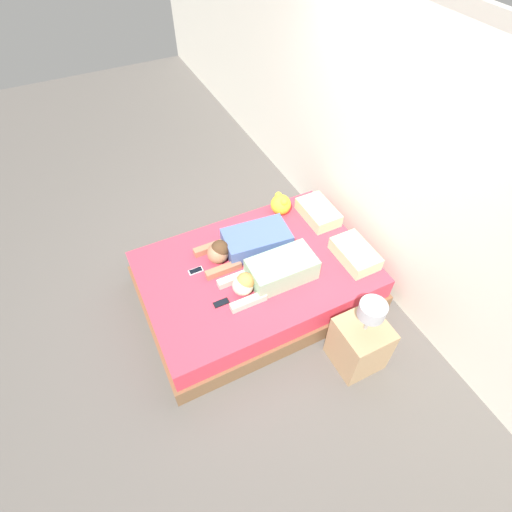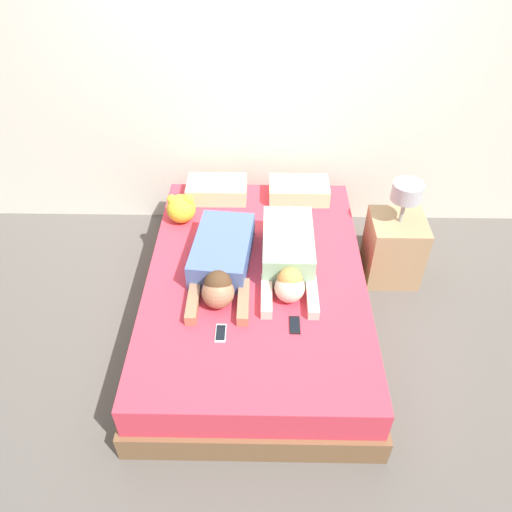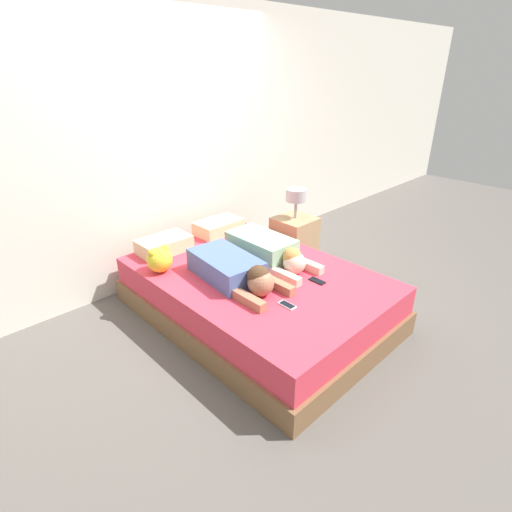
{
  "view_description": "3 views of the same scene",
  "coord_description": "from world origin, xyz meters",
  "px_view_note": "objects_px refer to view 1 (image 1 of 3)",
  "views": [
    {
      "loc": [
        2.18,
        -1.08,
        3.33
      ],
      "look_at": [
        0.0,
        0.0,
        0.58
      ],
      "focal_mm": 28.0,
      "sensor_mm": 36.0,
      "label": 1
    },
    {
      "loc": [
        0.04,
        -2.44,
        2.74
      ],
      "look_at": [
        0.0,
        0.0,
        0.58
      ],
      "focal_mm": 35.0,
      "sensor_mm": 36.0,
      "label": 2
    },
    {
      "loc": [
        -2.07,
        -2.14,
        2.02
      ],
      "look_at": [
        0.0,
        0.0,
        0.58
      ],
      "focal_mm": 28.0,
      "sensor_mm": 36.0,
      "label": 3
    }
  ],
  "objects_px": {
    "bed": "(256,281)",
    "pillow_head_left": "(318,212)",
    "plush_toy": "(281,204)",
    "cell_phone_left": "(196,271)",
    "pillow_head_right": "(355,254)",
    "person_left": "(246,243)",
    "nightstand": "(360,342)",
    "cell_phone_right": "(221,303)",
    "person_right": "(273,273)"
  },
  "relations": [
    {
      "from": "cell_phone_right",
      "to": "nightstand",
      "type": "height_order",
      "value": "nightstand"
    },
    {
      "from": "person_right",
      "to": "plush_toy",
      "type": "relative_size",
      "value": 3.87
    },
    {
      "from": "bed",
      "to": "cell_phone_left",
      "type": "xyz_separation_m",
      "value": [
        -0.2,
        -0.53,
        0.23
      ]
    },
    {
      "from": "person_left",
      "to": "bed",
      "type": "bearing_deg",
      "value": -1.62
    },
    {
      "from": "pillow_head_left",
      "to": "person_right",
      "type": "bearing_deg",
      "value": -56.86
    },
    {
      "from": "bed",
      "to": "pillow_head_left",
      "type": "height_order",
      "value": "pillow_head_left"
    },
    {
      "from": "person_left",
      "to": "cell_phone_left",
      "type": "bearing_deg",
      "value": -86.93
    },
    {
      "from": "person_left",
      "to": "plush_toy",
      "type": "distance_m",
      "value": 0.66
    },
    {
      "from": "bed",
      "to": "pillow_head_right",
      "type": "distance_m",
      "value": 0.99
    },
    {
      "from": "bed",
      "to": "plush_toy",
      "type": "height_order",
      "value": "plush_toy"
    },
    {
      "from": "pillow_head_left",
      "to": "person_left",
      "type": "relative_size",
      "value": 0.51
    },
    {
      "from": "pillow_head_right",
      "to": "cell_phone_right",
      "type": "bearing_deg",
      "value": -93.61
    },
    {
      "from": "pillow_head_left",
      "to": "cell_phone_left",
      "type": "relative_size",
      "value": 3.44
    },
    {
      "from": "cell_phone_left",
      "to": "plush_toy",
      "type": "distance_m",
      "value": 1.17
    },
    {
      "from": "pillow_head_left",
      "to": "pillow_head_right",
      "type": "bearing_deg",
      "value": 0.0
    },
    {
      "from": "person_right",
      "to": "cell_phone_left",
      "type": "height_order",
      "value": "person_right"
    },
    {
      "from": "pillow_head_left",
      "to": "pillow_head_right",
      "type": "xyz_separation_m",
      "value": [
        0.65,
        0.0,
        0.0
      ]
    },
    {
      "from": "bed",
      "to": "person_left",
      "type": "height_order",
      "value": "person_left"
    },
    {
      "from": "cell_phone_left",
      "to": "person_left",
      "type": "bearing_deg",
      "value": 93.07
    },
    {
      "from": "pillow_head_left",
      "to": "bed",
      "type": "bearing_deg",
      "value": -69.84
    },
    {
      "from": "bed",
      "to": "cell_phone_left",
      "type": "bearing_deg",
      "value": -110.67
    },
    {
      "from": "bed",
      "to": "pillow_head_left",
      "type": "bearing_deg",
      "value": 110.16
    },
    {
      "from": "person_left",
      "to": "nightstand",
      "type": "bearing_deg",
      "value": 20.11
    },
    {
      "from": "cell_phone_right",
      "to": "plush_toy",
      "type": "relative_size",
      "value": 0.6
    },
    {
      "from": "bed",
      "to": "person_right",
      "type": "relative_size",
      "value": 2.5
    },
    {
      "from": "person_right",
      "to": "plush_toy",
      "type": "distance_m",
      "value": 0.94
    },
    {
      "from": "pillow_head_right",
      "to": "cell_phone_right",
      "type": "distance_m",
      "value": 1.36
    },
    {
      "from": "plush_toy",
      "to": "nightstand",
      "type": "xyz_separation_m",
      "value": [
        1.61,
        -0.1,
        -0.25
      ]
    },
    {
      "from": "pillow_head_right",
      "to": "person_left",
      "type": "relative_size",
      "value": 0.51
    },
    {
      "from": "person_right",
      "to": "cell_phone_right",
      "type": "bearing_deg",
      "value": -86.96
    },
    {
      "from": "plush_toy",
      "to": "pillow_head_left",
      "type": "bearing_deg",
      "value": 52.74
    },
    {
      "from": "pillow_head_right",
      "to": "plush_toy",
      "type": "height_order",
      "value": "plush_toy"
    },
    {
      "from": "person_left",
      "to": "person_right",
      "type": "distance_m",
      "value": 0.45
    },
    {
      "from": "bed",
      "to": "nightstand",
      "type": "relative_size",
      "value": 2.59
    },
    {
      "from": "person_left",
      "to": "cell_phone_left",
      "type": "xyz_separation_m",
      "value": [
        0.03,
        -0.54,
        -0.09
      ]
    },
    {
      "from": "bed",
      "to": "plush_toy",
      "type": "xyz_separation_m",
      "value": [
        -0.57,
        0.57,
        0.34
      ]
    },
    {
      "from": "person_left",
      "to": "cell_phone_right",
      "type": "relative_size",
      "value": 6.77
    },
    {
      "from": "plush_toy",
      "to": "bed",
      "type": "bearing_deg",
      "value": -45.2
    },
    {
      "from": "person_right",
      "to": "plush_toy",
      "type": "xyz_separation_m",
      "value": [
        -0.78,
        0.51,
        0.01
      ]
    },
    {
      "from": "pillow_head_left",
      "to": "nightstand",
      "type": "bearing_deg",
      "value": -16.95
    },
    {
      "from": "bed",
      "to": "cell_phone_left",
      "type": "height_order",
      "value": "cell_phone_left"
    },
    {
      "from": "person_left",
      "to": "pillow_head_right",
      "type": "bearing_deg",
      "value": 57.81
    },
    {
      "from": "pillow_head_right",
      "to": "pillow_head_left",
      "type": "bearing_deg",
      "value": 180.0
    },
    {
      "from": "plush_toy",
      "to": "nightstand",
      "type": "height_order",
      "value": "nightstand"
    },
    {
      "from": "plush_toy",
      "to": "cell_phone_left",
      "type": "bearing_deg",
      "value": -71.57
    },
    {
      "from": "pillow_head_left",
      "to": "plush_toy",
      "type": "bearing_deg",
      "value": -127.26
    },
    {
      "from": "pillow_head_right",
      "to": "nightstand",
      "type": "height_order",
      "value": "nightstand"
    },
    {
      "from": "pillow_head_left",
      "to": "plush_toy",
      "type": "relative_size",
      "value": 2.08
    },
    {
      "from": "person_left",
      "to": "plush_toy",
      "type": "xyz_separation_m",
      "value": [
        -0.34,
        0.57,
        0.02
      ]
    },
    {
      "from": "person_right",
      "to": "cell_phone_left",
      "type": "distance_m",
      "value": 0.73
    }
  ]
}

